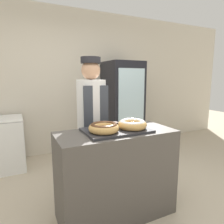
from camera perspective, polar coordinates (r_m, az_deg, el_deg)
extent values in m
plane|color=#B7A88E|center=(2.39, 1.17, -27.01)|extent=(14.00, 14.00, 0.00)
cube|color=beige|center=(3.94, -13.06, 8.30)|extent=(8.00, 0.06, 2.70)
cube|color=#4C4742|center=(2.15, 1.21, -17.29)|extent=(1.18, 0.52, 0.91)
cube|color=#2D2D33|center=(1.98, 1.26, -5.23)|extent=(0.64, 0.42, 0.02)
torus|color=tan|center=(1.87, -2.35, -4.58)|extent=(0.29, 0.29, 0.08)
torus|color=#472814|center=(1.86, -2.36, -3.94)|extent=(0.26, 0.26, 0.05)
torus|color=tan|center=(2.01, 5.84, -3.61)|extent=(0.29, 0.29, 0.08)
torus|color=white|center=(2.00, 5.85, -3.02)|extent=(0.26, 0.26, 0.05)
cube|color=black|center=(2.09, -1.93, -3.66)|extent=(0.09, 0.09, 0.03)
cube|color=black|center=(2.13, 0.62, -3.38)|extent=(0.09, 0.09, 0.03)
cylinder|color=#4C4C51|center=(2.56, -5.63, -14.01)|extent=(0.25, 0.25, 0.80)
cylinder|color=white|center=(2.37, -5.91, 1.80)|extent=(0.34, 0.34, 0.60)
cube|color=#383D47|center=(2.31, -4.40, -8.36)|extent=(0.29, 0.02, 1.27)
sphere|color=tan|center=(2.35, -6.08, 11.79)|extent=(0.22, 0.22, 0.22)
cylinder|color=#232328|center=(2.35, -6.13, 14.50)|extent=(0.23, 0.23, 0.07)
cube|color=black|center=(3.96, 2.93, 1.56)|extent=(0.65, 0.68, 1.74)
cube|color=silver|center=(3.65, 5.55, 1.40)|extent=(0.53, 0.02, 1.39)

